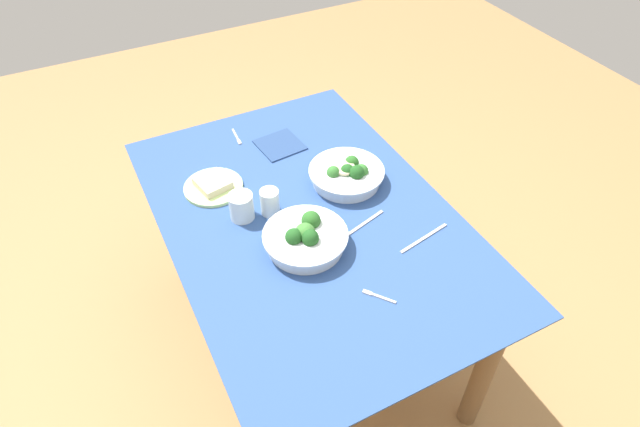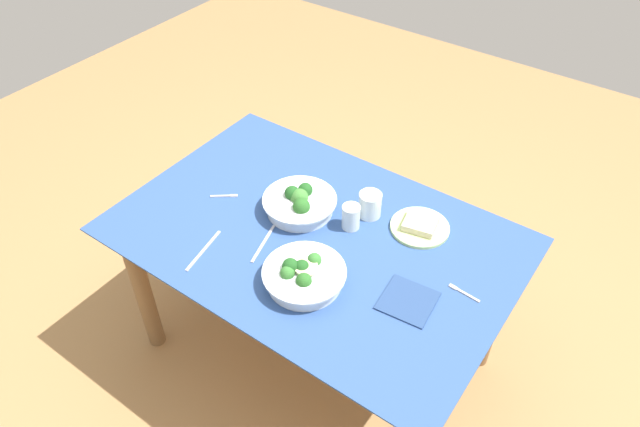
% 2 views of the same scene
% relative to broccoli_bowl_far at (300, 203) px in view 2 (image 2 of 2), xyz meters
% --- Properties ---
extents(ground_plane, '(6.00, 6.00, 0.00)m').
position_rel_broccoli_bowl_far_xyz_m(ground_plane, '(0.12, -0.07, -0.74)').
color(ground_plane, '#9E7547').
extents(dining_table, '(1.41, 0.94, 0.70)m').
position_rel_broccoli_bowl_far_xyz_m(dining_table, '(0.12, -0.07, -0.14)').
color(dining_table, '#2D4C84').
rests_on(dining_table, ground_plane).
extents(broccoli_bowl_far, '(0.27, 0.27, 0.10)m').
position_rel_broccoli_bowl_far_xyz_m(broccoli_bowl_far, '(0.00, 0.00, 0.00)').
color(broccoli_bowl_far, white).
rests_on(broccoli_bowl_far, dining_table).
extents(broccoli_bowl_near, '(0.27, 0.27, 0.09)m').
position_rel_broccoli_bowl_far_xyz_m(broccoli_bowl_near, '(0.22, -0.28, -0.00)').
color(broccoli_bowl_near, white).
rests_on(broccoli_bowl_near, dining_table).
extents(bread_side_plate, '(0.21, 0.21, 0.04)m').
position_rel_broccoli_bowl_far_xyz_m(bread_side_plate, '(0.41, 0.17, -0.02)').
color(bread_side_plate, '#B7D684').
rests_on(bread_side_plate, dining_table).
extents(water_glass_center, '(0.07, 0.07, 0.09)m').
position_rel_broccoli_bowl_far_xyz_m(water_glass_center, '(0.20, 0.04, 0.01)').
color(water_glass_center, silver).
rests_on(water_glass_center, dining_table).
extents(water_glass_side, '(0.08, 0.08, 0.10)m').
position_rel_broccoli_bowl_far_xyz_m(water_glass_side, '(0.22, 0.13, 0.01)').
color(water_glass_side, silver).
rests_on(water_glass_side, dining_table).
extents(fork_by_far_bowl, '(0.09, 0.07, 0.00)m').
position_rel_broccoli_bowl_far_xyz_m(fork_by_far_bowl, '(-0.28, -0.10, -0.03)').
color(fork_by_far_bowl, '#B7B7BC').
rests_on(fork_by_far_bowl, dining_table).
extents(fork_by_near_bowl, '(0.11, 0.02, 0.00)m').
position_rel_broccoli_bowl_far_xyz_m(fork_by_near_bowl, '(0.66, -0.01, -0.03)').
color(fork_by_near_bowl, '#B7B7BC').
rests_on(fork_by_near_bowl, dining_table).
extents(table_knife_left, '(0.06, 0.19, 0.00)m').
position_rel_broccoli_bowl_far_xyz_m(table_knife_left, '(0.00, -0.21, -0.04)').
color(table_knife_left, '#B7B7BC').
rests_on(table_knife_left, dining_table).
extents(table_knife_right, '(0.05, 0.21, 0.00)m').
position_rel_broccoli_bowl_far_xyz_m(table_knife_right, '(-0.15, -0.36, -0.04)').
color(table_knife_right, '#B7B7BC').
rests_on(table_knife_right, dining_table).
extents(napkin_folded_upper, '(0.18, 0.18, 0.01)m').
position_rel_broccoli_bowl_far_xyz_m(napkin_folded_upper, '(0.54, -0.15, -0.03)').
color(napkin_folded_upper, navy).
rests_on(napkin_folded_upper, dining_table).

